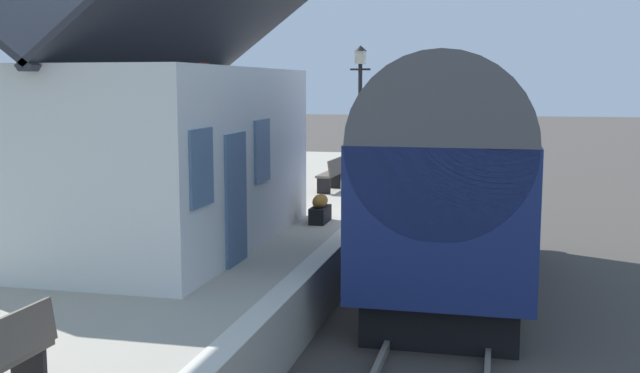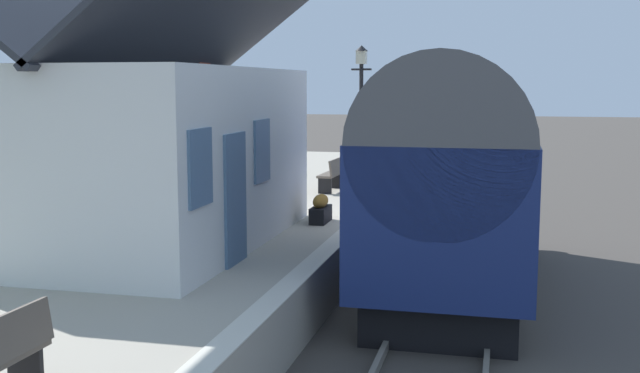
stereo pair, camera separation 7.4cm
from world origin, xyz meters
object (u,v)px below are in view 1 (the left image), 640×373
at_px(planter_edge_far, 282,163).
at_px(bench_mid_platform, 352,162).
at_px(bench_near_building, 372,155).
at_px(planter_edge_near, 320,209).
at_px(station_building, 149,149).
at_px(lamp_post_platform, 360,93).
at_px(station_sign_board, 379,140).
at_px(bench_by_lamp, 331,174).
at_px(train, 455,172).

bearing_deg(planter_edge_far, bench_mid_platform, -99.65).
xyz_separation_m(bench_near_building, planter_edge_near, (-10.38, -0.65, -0.19)).
xyz_separation_m(bench_near_building, planter_edge_far, (-2.22, 2.54, -0.12)).
distance_m(station_building, planter_edge_near, 3.92).
bearing_deg(bench_near_building, planter_edge_far, 131.22).
relative_size(lamp_post_platform, station_sign_board, 2.42).
xyz_separation_m(bench_by_lamp, bench_mid_platform, (3.12, 0.04, 0.00)).
bearing_deg(bench_by_lamp, planter_edge_near, -170.35).
distance_m(bench_by_lamp, lamp_post_platform, 2.77).
height_order(train, station_sign_board, train).
distance_m(train, station_building, 5.66).
bearing_deg(train, planter_edge_far, 33.61).
xyz_separation_m(train, station_building, (-1.74, 5.36, 0.48)).
distance_m(lamp_post_platform, station_sign_board, 4.69).
distance_m(bench_by_lamp, planter_edge_far, 4.26).
relative_size(planter_edge_near, station_sign_board, 0.50).
relative_size(station_building, planter_edge_far, 10.18).
bearing_deg(planter_edge_far, station_building, -176.60).
xyz_separation_m(station_building, bench_near_building, (13.00, -1.90, -1.23)).
xyz_separation_m(train, planter_edge_far, (9.03, 6.00, -0.87)).
relative_size(train, lamp_post_platform, 2.16).
height_order(train, planter_edge_far, train).
height_order(station_building, station_sign_board, station_building).
bearing_deg(station_building, lamp_post_platform, -25.35).
bearing_deg(bench_by_lamp, lamp_post_platform, -143.47).
height_order(train, station_building, station_building).
xyz_separation_m(station_building, lamp_post_platform, (5.88, -2.78, 0.93)).
xyz_separation_m(train, station_sign_board, (8.59, 2.81, -0.04)).
bearing_deg(station_sign_board, station_building, 166.13).
bearing_deg(bench_near_building, station_sign_board, -166.25).
bearing_deg(station_building, planter_edge_near, -44.24).
xyz_separation_m(bench_mid_platform, bench_near_building, (2.63, -0.18, 0.00)).
relative_size(bench_near_building, planter_edge_near, 1.81).
xyz_separation_m(train, bench_mid_platform, (8.63, 3.64, -0.75)).
distance_m(bench_by_lamp, station_sign_board, 3.25).
bearing_deg(train, station_sign_board, 18.12).
height_order(bench_by_lamp, station_sign_board, station_sign_board).
distance_m(planter_edge_far, lamp_post_platform, 6.40).
bearing_deg(planter_edge_near, bench_mid_platform, 6.10).
height_order(lamp_post_platform, station_sign_board, lamp_post_platform).
bearing_deg(planter_edge_near, station_sign_board, -0.01).
relative_size(bench_by_lamp, station_sign_board, 0.90).
height_order(bench_near_building, planter_edge_near, bench_near_building).
relative_size(bench_by_lamp, planter_edge_far, 1.99).
xyz_separation_m(bench_by_lamp, lamp_post_platform, (-1.38, -1.02, 2.17)).
xyz_separation_m(bench_near_building, station_sign_board, (-2.67, -0.65, 0.71)).
relative_size(bench_near_building, station_sign_board, 0.90).
bearing_deg(planter_edge_far, planter_edge_near, -158.65).
bearing_deg(station_building, bench_mid_platform, -9.41).
height_order(station_building, planter_edge_near, station_building).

